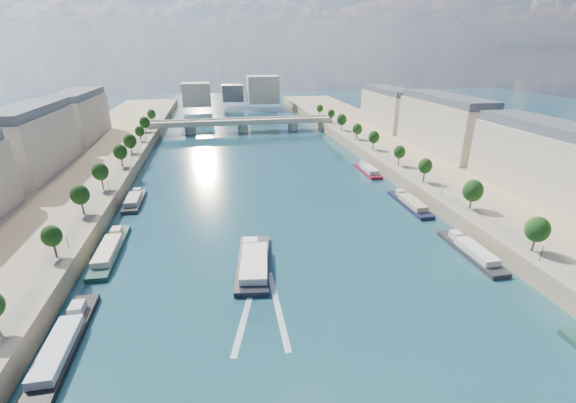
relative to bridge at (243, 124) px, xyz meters
name	(u,v)px	position (x,y,z in m)	size (l,w,h in m)	color
ground	(271,206)	(0.00, -123.37, -5.08)	(700.00, 700.00, 0.00)	#0D313A
quay_left	(34,215)	(-72.00, -123.37, -2.58)	(44.00, 520.00, 5.00)	#9E8460
quay_right	(466,186)	(72.00, -123.37, -2.58)	(44.00, 520.00, 5.00)	#9E8460
pave_left	(86,204)	(-57.00, -123.37, -0.03)	(14.00, 520.00, 0.10)	gray
pave_right	(430,181)	(57.00, -123.37, -0.03)	(14.00, 520.00, 0.10)	gray
trees_left	(92,184)	(-55.00, -121.37, 5.39)	(4.80, 268.80, 8.26)	#382B1E
trees_right	(413,159)	(55.00, -113.37, 5.39)	(4.80, 268.80, 8.26)	#382B1E
lamps_left	(91,207)	(-52.50, -133.37, 2.70)	(0.36, 200.36, 4.28)	black
lamps_right	(412,171)	(52.50, -118.37, 2.70)	(0.36, 200.36, 4.28)	black
buildings_right	(484,139)	(85.00, -111.37, 11.37)	(16.00, 226.00, 23.20)	#BAA78F
skyline	(237,92)	(3.19, 96.15, 9.57)	(79.00, 42.00, 22.00)	#BAA78F
bridge	(243,124)	(0.00, 0.00, 0.00)	(112.00, 12.00, 8.15)	#C1B79E
tour_barge	(254,263)	(-9.78, -160.49, -4.12)	(10.95, 27.01, 3.67)	black
wake	(262,308)	(-9.78, -177.13, -5.06)	(11.05, 26.01, 0.04)	silver
moored_barges_left	(62,346)	(-45.50, -182.16, -4.24)	(5.00, 157.12, 3.60)	#181935
moored_barges_right	(477,256)	(45.50, -167.57, -4.24)	(5.00, 163.40, 3.60)	black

